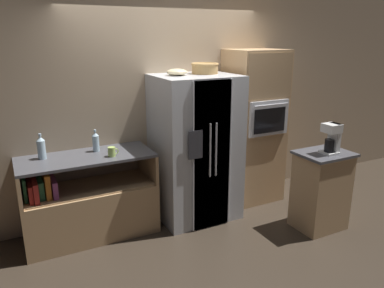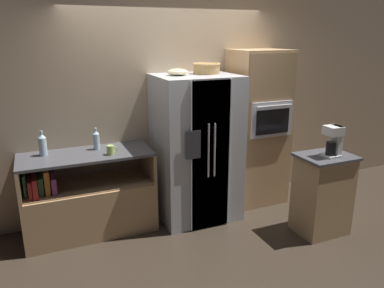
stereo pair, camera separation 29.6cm
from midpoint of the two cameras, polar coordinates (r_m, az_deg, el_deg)
name	(u,v)px [view 2 (the right image)]	position (r m, az deg, el deg)	size (l,w,h in m)	color
ground_plane	(183,217)	(4.77, 0.37, -11.09)	(20.00, 20.00, 0.00)	#382D23
wall_back	(169,101)	(4.71, -1.77, 6.58)	(12.00, 0.06, 2.80)	tan
counter_left	(88,203)	(4.43, -13.66, -8.83)	(1.43, 0.62, 0.94)	tan
refrigerator	(196,148)	(4.53, 2.56, -0.66)	(0.95, 0.82, 1.75)	silver
wall_oven	(258,128)	(5.03, 11.64, 2.40)	(0.71, 0.65, 2.02)	tan
island_counter	(322,194)	(4.57, 21.02, -7.13)	(0.60, 0.47, 0.93)	tan
wicker_basket	(207,68)	(4.50, 4.15, 11.48)	(0.33, 0.33, 0.12)	tan
fruit_bowl	(177,72)	(4.31, -0.23, 10.92)	(0.24, 0.24, 0.08)	beige
bottle_tall	(43,144)	(4.26, -20.00, -0.08)	(0.08, 0.08, 0.27)	silver
bottle_short	(96,140)	(4.33, -12.50, 0.62)	(0.07, 0.07, 0.25)	silver
mug	(111,150)	(4.12, -10.29, -0.93)	(0.12, 0.08, 0.10)	#B2D166
coffee_maker	(334,140)	(4.34, 22.62, 0.55)	(0.17, 0.17, 0.34)	white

